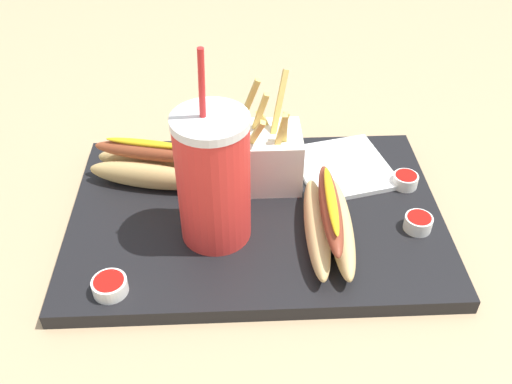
% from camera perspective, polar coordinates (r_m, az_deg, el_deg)
% --- Properties ---
extents(ground_plane, '(2.40, 2.40, 0.02)m').
position_cam_1_polar(ground_plane, '(0.75, -0.00, -3.52)').
color(ground_plane, tan).
extents(food_tray, '(0.48, 0.33, 0.02)m').
position_cam_1_polar(food_tray, '(0.74, -0.00, -2.39)').
color(food_tray, black).
rests_on(food_tray, ground_plane).
extents(soda_cup, '(0.09, 0.09, 0.25)m').
position_cam_1_polar(soda_cup, '(0.65, -4.32, 1.33)').
color(soda_cup, red).
rests_on(soda_cup, food_tray).
extents(fries_basket, '(0.09, 0.08, 0.15)m').
position_cam_1_polar(fries_basket, '(0.76, 1.12, 3.65)').
color(fries_basket, white).
rests_on(fries_basket, food_tray).
extents(hot_dog_1, '(0.06, 0.18, 0.07)m').
position_cam_1_polar(hot_dog_1, '(0.68, 7.36, -3.05)').
color(hot_dog_1, '#DBB775').
rests_on(hot_dog_1, food_tray).
extents(hot_dog_2, '(0.17, 0.09, 0.07)m').
position_cam_1_polar(hot_dog_2, '(0.78, -10.65, 2.68)').
color(hot_dog_2, tan).
rests_on(hot_dog_2, food_tray).
extents(ketchup_cup_1, '(0.04, 0.04, 0.02)m').
position_cam_1_polar(ketchup_cup_1, '(0.65, -14.55, -9.11)').
color(ketchup_cup_1, white).
rests_on(ketchup_cup_1, food_tray).
extents(ketchup_cup_2, '(0.03, 0.03, 0.02)m').
position_cam_1_polar(ketchup_cup_2, '(0.73, 16.07, -2.95)').
color(ketchup_cup_2, white).
rests_on(ketchup_cup_2, food_tray).
extents(ketchup_cup_3, '(0.03, 0.03, 0.02)m').
position_cam_1_polar(ketchup_cup_3, '(0.79, 14.86, 1.20)').
color(ketchup_cup_3, white).
rests_on(ketchup_cup_3, food_tray).
extents(napkin_stack, '(0.15, 0.15, 0.01)m').
position_cam_1_polar(napkin_stack, '(0.81, 8.76, 2.48)').
color(napkin_stack, white).
rests_on(napkin_stack, food_tray).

